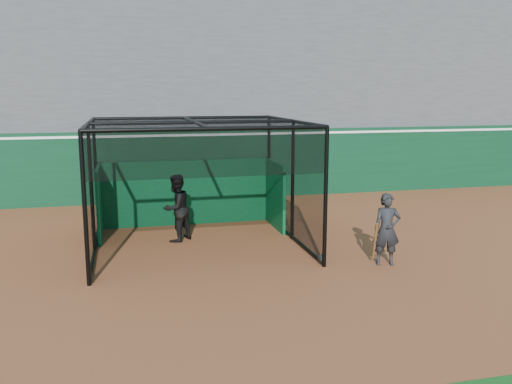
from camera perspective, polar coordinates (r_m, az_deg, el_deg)
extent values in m
plane|color=brown|center=(11.87, 1.12, -8.44)|extent=(120.00, 120.00, 0.00)
cube|color=#09351C|center=(19.74, -5.19, 2.89)|extent=(50.00, 0.45, 2.50)
cube|color=white|center=(19.62, -5.25, 6.07)|extent=(50.00, 0.50, 0.08)
cube|color=#4C4C4F|center=(23.41, -6.74, 10.49)|extent=(50.00, 7.85, 7.75)
cube|color=#074623|center=(15.96, -7.32, -0.06)|extent=(4.93, 0.10, 1.90)
cylinder|color=black|center=(11.77, -17.12, -8.53)|extent=(0.08, 0.22, 0.22)
cylinder|color=black|center=(12.48, 6.85, -7.03)|extent=(0.08, 0.22, 0.22)
cylinder|color=black|center=(15.98, -16.26, -3.47)|extent=(0.08, 0.22, 0.22)
cylinder|color=black|center=(16.51, 1.52, -2.60)|extent=(0.08, 0.22, 0.22)
imported|color=black|center=(14.22, -8.39, -1.68)|extent=(1.08, 1.07, 1.76)
imported|color=black|center=(12.51, 13.61, -3.85)|extent=(0.68, 0.53, 1.63)
cylinder|color=#593819|center=(12.51, 12.43, -5.07)|extent=(0.15, 0.35, 0.90)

